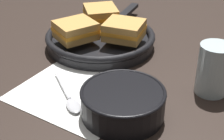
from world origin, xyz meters
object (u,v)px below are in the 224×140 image
spoon (70,100)px  skillet (101,39)px  sandwich_near_left (124,30)px  sandwich_near_right (101,15)px  soup_bowl (123,101)px  drinking_glass (213,69)px  sandwich_far_left (76,30)px

spoon → skillet: size_ratio=0.34×
sandwich_near_left → sandwich_near_right: (-0.11, 0.06, 0.00)m
spoon → soup_bowl: bearing=47.3°
sandwich_near_left → sandwich_near_right: bearing=153.1°
skillet → drinking_glass: bearing=-10.1°
sandwich_near_left → sandwich_near_right: same height
soup_bowl → sandwich_near_left: bearing=120.7°
soup_bowl → drinking_glass: 0.22m
sandwich_near_left → sandwich_far_left: bearing=-146.9°
soup_bowl → sandwich_near_left: size_ratio=1.45×
spoon → sandwich_far_left: (-0.14, 0.20, 0.06)m
soup_bowl → skillet: size_ratio=0.39×
soup_bowl → drinking_glass: size_ratio=1.48×
sandwich_near_right → sandwich_far_left: 0.13m
soup_bowl → sandwich_near_right: 0.40m
skillet → sandwich_near_left: 0.09m
skillet → sandwich_far_left: sandwich_far_left is taller
soup_bowl → skillet: bearing=132.3°
sandwich_near_right → sandwich_far_left: bearing=-86.9°
skillet → sandwich_near_right: 0.08m
sandwich_far_left → spoon: bearing=-55.4°
spoon → sandwich_far_left: bearing=159.8°
sandwich_near_left → skillet: bearing=-178.5°
drinking_glass → sandwich_near_right: bearing=162.4°
drinking_glass → sandwich_far_left: bearing=-178.7°
sandwich_far_left → drinking_glass: drinking_glass is taller
spoon → drinking_glass: bearing=76.1°
spoon → sandwich_far_left: 0.24m
soup_bowl → drinking_glass: drinking_glass is taller
spoon → skillet: skillet is taller
sandwich_near_right → drinking_glass: size_ratio=1.18×
soup_bowl → skillet: 0.32m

